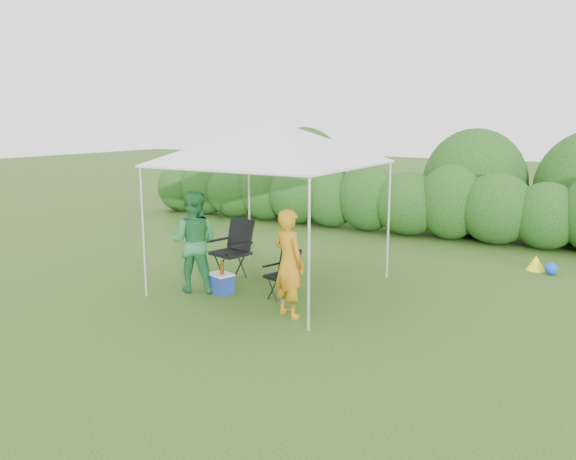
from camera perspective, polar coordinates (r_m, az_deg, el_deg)
The scene contains 10 objects.
ground at distance 9.33m, azimuth -3.16°, elevation -6.54°, with size 70.00×70.00×0.00m, color #385D1D.
hedge at distance 14.39m, azimuth 10.43°, elevation 2.94°, with size 15.22×1.53×1.80m.
canopy at distance 9.32m, azimuth -1.60°, elevation 8.87°, with size 3.10×3.10×2.83m.
chair_right at distance 9.04m, azimuth -0.33°, elevation -4.08°, with size 0.59×0.56×0.81m.
chair_left at distance 10.17m, azimuth -5.46°, elevation -1.53°, with size 0.76×0.72×1.07m.
man at distance 8.12m, azimuth 0.09°, elevation -3.38°, with size 0.58×0.38×1.59m, color #C17915.
woman at distance 9.44m, azimuth -9.53°, elevation -1.17°, with size 0.82×0.64×1.69m, color #27773C.
cooler at distance 9.39m, azimuth -6.83°, elevation -5.39°, with size 0.47×0.40×0.34m.
bottle at distance 9.25m, azimuth -6.73°, elevation -3.76°, with size 0.07×0.07×0.25m, color #592D0C.
lawn_toy at distance 11.68m, azimuth 24.20°, elevation -3.20°, with size 0.58×0.48×0.29m.
Camera 1 is at (4.93, -7.40, 2.82)m, focal length 35.00 mm.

